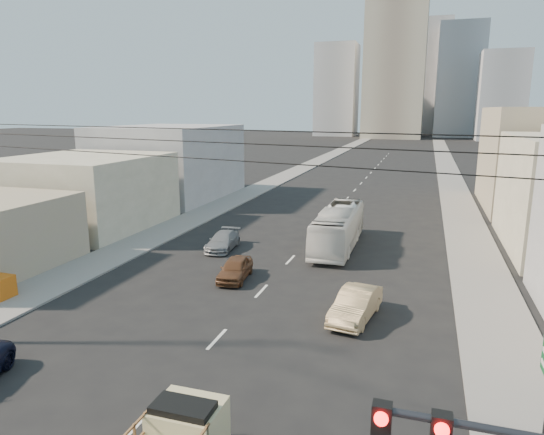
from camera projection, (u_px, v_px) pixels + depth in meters
The scene contains 15 objects.
sidewalk_left at pixel (302, 168), 82.21m from camera, with size 3.50×180.00×0.12m, color gray.
sidewalk_right at pixel (449, 174), 75.28m from camera, with size 3.50×180.00×0.12m, color gray.
lane_dashes at pixel (358, 187), 62.94m from camera, with size 0.15×104.00×0.01m.
city_bus at pixel (338, 228), 34.91m from camera, with size 2.44×10.43×2.91m, color silver.
sedan_brown at pixel (235, 269), 28.41m from camera, with size 1.51×3.74×1.28m, color brown.
sedan_tan at pixel (356, 305), 22.97m from camera, with size 1.52×4.37×1.44m, color tan.
sedan_grey at pixel (223, 241), 34.54m from camera, with size 1.70×4.18×1.21m, color gray.
overhead_wires at pixel (110, 139), 13.07m from camera, with size 23.01×5.02×0.72m.
bldg_left_mid at pixel (87, 192), 40.90m from camera, with size 11.00×12.00×6.00m, color #B1AB8F.
bldg_left_far at pixel (169, 162), 54.79m from camera, with size 12.00×16.00×8.00m, color #959598.
high_rise_tower at pixel (396, 50), 166.47m from camera, with size 20.00×20.00×60.00m, color gray.
midrise_ne at pixel (459, 81), 176.11m from camera, with size 16.00×16.00×40.00m, color #999CA1.
midrise_nw at pixel (337, 90), 185.09m from camera, with size 15.00×15.00×34.00m, color #999CA1.
midrise_back at pixel (426, 78), 193.18m from camera, with size 18.00×18.00×44.00m, color #959598.
midrise_east at pixel (501, 96), 155.27m from camera, with size 14.00×14.00×28.00m, color #999CA1.
Camera 1 is at (8.15, -9.78, 9.75)m, focal length 32.00 mm.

